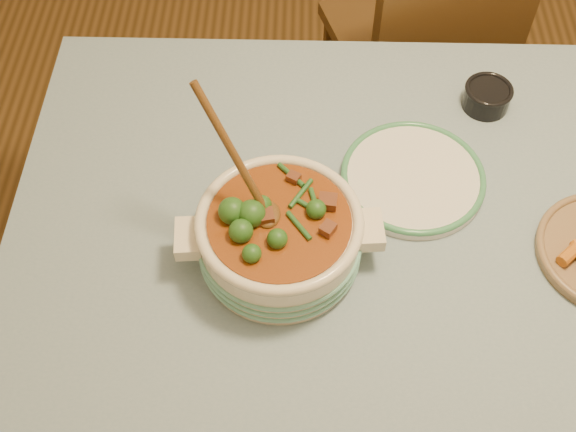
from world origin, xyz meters
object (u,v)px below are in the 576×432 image
object	(u,v)px
white_plate	(413,177)
condiment_bowl	(487,96)
dining_table	(435,259)
chair_far	(428,42)
stew_casserole	(279,233)

from	to	relation	value
white_plate	condiment_bowl	distance (m)	0.28
dining_table	white_plate	size ratio (longest dim) A/B	4.74
condiment_bowl	chair_far	bearing A→B (deg)	95.85
stew_casserole	chair_far	bearing A→B (deg)	65.68
stew_casserole	chair_far	xyz separation A→B (m)	(0.39, 0.86, -0.30)
stew_casserole	chair_far	size ratio (longest dim) A/B	0.40
dining_table	condiment_bowl	world-z (taller)	condiment_bowl
dining_table	condiment_bowl	xyz separation A→B (m)	(0.12, 0.34, 0.12)
dining_table	stew_casserole	size ratio (longest dim) A/B	4.46
white_plate	condiment_bowl	size ratio (longest dim) A/B	3.31
dining_table	chair_far	bearing A→B (deg)	84.62
dining_table	chair_far	xyz separation A→B (m)	(0.08, 0.80, -0.13)
dining_table	condiment_bowl	distance (m)	0.38
stew_casserole	white_plate	xyz separation A→B (m)	(0.26, 0.18, -0.06)
condiment_bowl	chair_far	distance (m)	0.53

